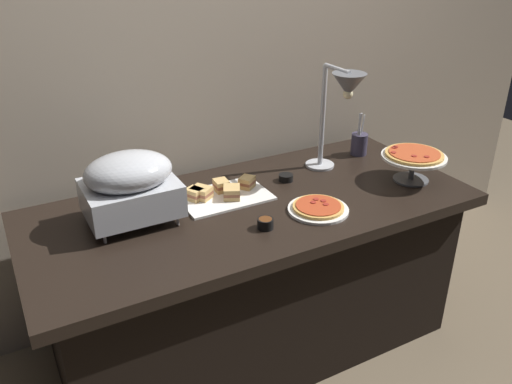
% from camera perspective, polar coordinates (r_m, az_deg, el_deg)
% --- Properties ---
extents(ground_plane, '(8.00, 8.00, 0.00)m').
position_cam_1_polar(ground_plane, '(2.67, -0.27, -15.83)').
color(ground_plane, brown).
extents(back_wall, '(4.40, 0.04, 2.40)m').
position_cam_1_polar(back_wall, '(2.50, -5.89, 12.48)').
color(back_wall, tan).
rests_on(back_wall, ground_plane).
extents(buffet_table, '(1.90, 0.84, 0.76)m').
position_cam_1_polar(buffet_table, '(2.43, -0.29, -9.08)').
color(buffet_table, black).
rests_on(buffet_table, ground_plane).
extents(chafing_dish, '(0.36, 0.28, 0.29)m').
position_cam_1_polar(chafing_dish, '(2.09, -13.49, 0.79)').
color(chafing_dish, '#B7BABF').
rests_on(chafing_dish, buffet_table).
extents(heat_lamp, '(0.15, 0.32, 0.51)m').
position_cam_1_polar(heat_lamp, '(2.37, 9.40, 10.29)').
color(heat_lamp, '#B7BABF').
rests_on(heat_lamp, buffet_table).
extents(pizza_plate_front, '(0.25, 0.25, 0.03)m').
position_cam_1_polar(pizza_plate_front, '(2.18, 6.75, -1.75)').
color(pizza_plate_front, white).
rests_on(pizza_plate_front, buffet_table).
extents(pizza_plate_center, '(0.29, 0.29, 0.14)m').
position_cam_1_polar(pizza_plate_center, '(2.50, 16.70, 3.55)').
color(pizza_plate_center, '#595B60').
rests_on(pizza_plate_center, buffet_table).
extents(sandwich_platter, '(0.38, 0.26, 0.06)m').
position_cam_1_polar(sandwich_platter, '(2.28, -3.76, -0.10)').
color(sandwich_platter, white).
rests_on(sandwich_platter, buffet_table).
extents(sauce_cup_near, '(0.06, 0.06, 0.04)m').
position_cam_1_polar(sauce_cup_near, '(2.04, 1.02, -3.39)').
color(sauce_cup_near, black).
rests_on(sauce_cup_near, buffet_table).
extents(sauce_cup_far, '(0.07, 0.07, 0.03)m').
position_cam_1_polar(sauce_cup_far, '(2.44, 3.26, 1.60)').
color(sauce_cup_far, black).
rests_on(sauce_cup_far, buffet_table).
extents(utensil_holder, '(0.08, 0.08, 0.23)m').
position_cam_1_polar(utensil_holder, '(2.77, 11.10, 5.19)').
color(utensil_holder, '#383347').
rests_on(utensil_holder, buffet_table).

